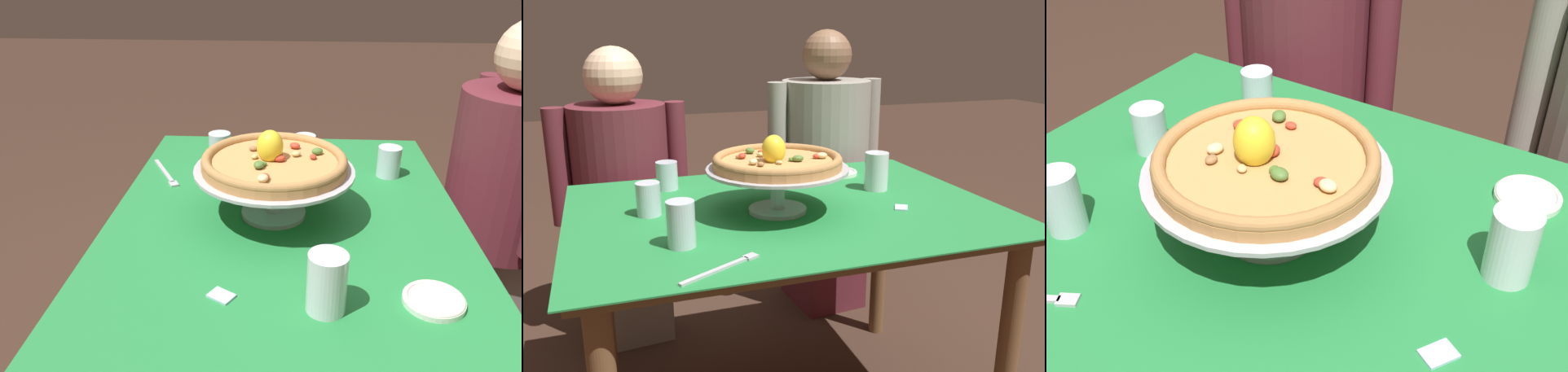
{
  "view_description": "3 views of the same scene",
  "coord_description": "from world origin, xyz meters",
  "views": [
    {
      "loc": [
        1.14,
        0.01,
        1.36
      ],
      "look_at": [
        0.01,
        -0.06,
        0.82
      ],
      "focal_mm": 35.19,
      "sensor_mm": 36.0,
      "label": 1
    },
    {
      "loc": [
        -0.49,
        -1.44,
        1.21
      ],
      "look_at": [
        0.0,
        0.01,
        0.78
      ],
      "focal_mm": 37.5,
      "sensor_mm": 36.0,
      "label": 2
    },
    {
      "loc": [
        0.48,
        -0.71,
        1.44
      ],
      "look_at": [
        0.02,
        -0.0,
        0.82
      ],
      "focal_mm": 44.31,
      "sensor_mm": 36.0,
      "label": 3
    }
  ],
  "objects": [
    {
      "name": "dining_table",
      "position": [
        0.0,
        0.0,
        0.62
      ],
      "size": [
        1.23,
        0.91,
        0.72
      ],
      "color": "brown",
      "rests_on": "ground"
    },
    {
      "name": "pizza_stand",
      "position": [
        -0.03,
        -0.03,
        0.82
      ],
      "size": [
        0.4,
        0.4,
        0.13
      ],
      "color": "#B7B7C1",
      "rests_on": "dining_table"
    },
    {
      "name": "pizza",
      "position": [
        -0.03,
        -0.03,
        0.87
      ],
      "size": [
        0.36,
        0.36,
        0.09
      ],
      "color": "tan",
      "rests_on": "pizza_stand"
    },
    {
      "name": "water_glass_side_left",
      "position": [
        -0.38,
        0.05,
        0.76
      ],
      "size": [
        0.07,
        0.07,
        0.09
      ],
      "color": "silver",
      "rests_on": "dining_table"
    },
    {
      "name": "water_glass_side_right",
      "position": [
        0.34,
        0.08,
        0.77
      ],
      "size": [
        0.08,
        0.08,
        0.12
      ],
      "color": "white",
      "rests_on": "dining_table"
    },
    {
      "name": "water_glass_back_left",
      "position": [
        -0.3,
        0.3,
        0.76
      ],
      "size": [
        0.07,
        0.07,
        0.09
      ],
      "color": "silver",
      "rests_on": "dining_table"
    },
    {
      "name": "water_glass_front_left",
      "position": [
        -0.33,
        -0.21,
        0.77
      ],
      "size": [
        0.07,
        0.07,
        0.11
      ],
      "color": "silver",
      "rests_on": "dining_table"
    },
    {
      "name": "side_plate",
      "position": [
        0.31,
        0.29,
        0.73
      ],
      "size": [
        0.12,
        0.12,
        0.02
      ],
      "color": "white",
      "rests_on": "dining_table"
    },
    {
      "name": "dinner_fork",
      "position": [
        -0.26,
        -0.37,
        0.72
      ],
      "size": [
        0.2,
        0.12,
        0.01
      ],
      "color": "#B7B7C1",
      "rests_on": "dining_table"
    },
    {
      "name": "sugar_packet",
      "position": [
        0.32,
        -0.12,
        0.72
      ],
      "size": [
        0.06,
        0.06,
        0.0
      ],
      "primitive_type": "cube",
      "rotation": [
        0.0,
        0.0,
        1.02
      ],
      "color": "silver",
      "rests_on": "dining_table"
    },
    {
      "name": "diner_left",
      "position": [
        -0.43,
        0.72,
        0.58
      ],
      "size": [
        0.52,
        0.4,
        1.17
      ],
      "color": "gray",
      "rests_on": "ground"
    }
  ]
}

